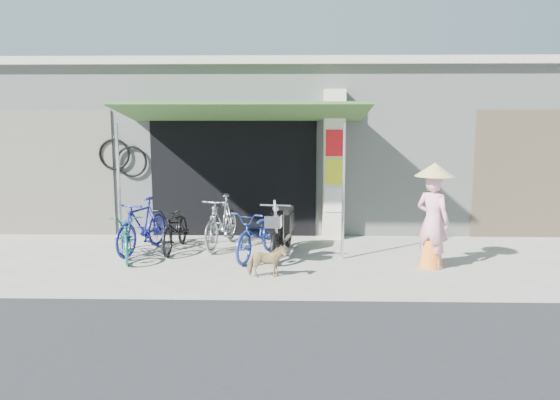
{
  "coord_description": "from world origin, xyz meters",
  "views": [
    {
      "loc": [
        0.05,
        -8.58,
        2.49
      ],
      "look_at": [
        -0.2,
        1.0,
        1.0
      ],
      "focal_mm": 35.0,
      "sensor_mm": 36.0,
      "label": 1
    }
  ],
  "objects_px": {
    "street_dog": "(267,262)",
    "nun": "(433,216)",
    "bike_black": "(176,228)",
    "moped": "(282,229)",
    "bike_teal": "(127,235)",
    "bike_navy": "(258,234)",
    "bike_silver": "(222,221)",
    "bike_blue": "(142,226)"
  },
  "relations": [
    {
      "from": "bike_teal",
      "to": "bike_navy",
      "type": "relative_size",
      "value": 0.93
    },
    {
      "from": "bike_teal",
      "to": "moped",
      "type": "height_order",
      "value": "moped"
    },
    {
      "from": "bike_black",
      "to": "bike_navy",
      "type": "bearing_deg",
      "value": -15.49
    },
    {
      "from": "bike_blue",
      "to": "street_dog",
      "type": "height_order",
      "value": "bike_blue"
    },
    {
      "from": "bike_black",
      "to": "bike_silver",
      "type": "xyz_separation_m",
      "value": [
        0.82,
        0.28,
        0.08
      ]
    },
    {
      "from": "nun",
      "to": "moped",
      "type": "bearing_deg",
      "value": 24.98
    },
    {
      "from": "bike_teal",
      "to": "moped",
      "type": "distance_m",
      "value": 2.74
    },
    {
      "from": "bike_teal",
      "to": "bike_blue",
      "type": "xyz_separation_m",
      "value": [
        0.16,
        0.42,
        0.09
      ]
    },
    {
      "from": "nun",
      "to": "bike_silver",
      "type": "bearing_deg",
      "value": 22.19
    },
    {
      "from": "bike_black",
      "to": "moped",
      "type": "height_order",
      "value": "moped"
    },
    {
      "from": "bike_navy",
      "to": "moped",
      "type": "xyz_separation_m",
      "value": [
        0.43,
        0.23,
        0.03
      ]
    },
    {
      "from": "bike_black",
      "to": "street_dog",
      "type": "height_order",
      "value": "bike_black"
    },
    {
      "from": "bike_navy",
      "to": "street_dog",
      "type": "distance_m",
      "value": 1.22
    },
    {
      "from": "bike_navy",
      "to": "moped",
      "type": "height_order",
      "value": "moped"
    },
    {
      "from": "bike_teal",
      "to": "bike_navy",
      "type": "xyz_separation_m",
      "value": [
        2.3,
        0.08,
        0.03
      ]
    },
    {
      "from": "nun",
      "to": "bike_navy",
      "type": "bearing_deg",
      "value": 31.75
    },
    {
      "from": "bike_blue",
      "to": "bike_silver",
      "type": "bearing_deg",
      "value": 35.17
    },
    {
      "from": "bike_silver",
      "to": "nun",
      "type": "distance_m",
      "value": 3.9
    },
    {
      "from": "bike_teal",
      "to": "bike_blue",
      "type": "height_order",
      "value": "bike_blue"
    },
    {
      "from": "bike_silver",
      "to": "nun",
      "type": "relative_size",
      "value": 0.95
    },
    {
      "from": "bike_blue",
      "to": "bike_navy",
      "type": "distance_m",
      "value": 2.17
    },
    {
      "from": "bike_blue",
      "to": "bike_navy",
      "type": "height_order",
      "value": "bike_blue"
    },
    {
      "from": "bike_black",
      "to": "bike_navy",
      "type": "height_order",
      "value": "bike_navy"
    },
    {
      "from": "moped",
      "to": "nun",
      "type": "bearing_deg",
      "value": -8.54
    },
    {
      "from": "bike_silver",
      "to": "bike_navy",
      "type": "distance_m",
      "value": 1.09
    },
    {
      "from": "bike_teal",
      "to": "bike_black",
      "type": "bearing_deg",
      "value": 21.62
    },
    {
      "from": "moped",
      "to": "bike_teal",
      "type": "bearing_deg",
      "value": -164.49
    },
    {
      "from": "street_dog",
      "to": "bike_teal",
      "type": "bearing_deg",
      "value": 60.11
    },
    {
      "from": "bike_teal",
      "to": "street_dog",
      "type": "height_order",
      "value": "bike_teal"
    },
    {
      "from": "bike_navy",
      "to": "nun",
      "type": "bearing_deg",
      "value": 9.37
    },
    {
      "from": "moped",
      "to": "nun",
      "type": "relative_size",
      "value": 1.04
    },
    {
      "from": "bike_teal",
      "to": "bike_black",
      "type": "height_order",
      "value": "bike_black"
    },
    {
      "from": "bike_black",
      "to": "nun",
      "type": "xyz_separation_m",
      "value": [
        4.47,
        -1.07,
        0.45
      ]
    },
    {
      "from": "bike_teal",
      "to": "bike_blue",
      "type": "distance_m",
      "value": 0.46
    },
    {
      "from": "bike_silver",
      "to": "bike_navy",
      "type": "xyz_separation_m",
      "value": [
        0.74,
        -0.8,
        -0.06
      ]
    },
    {
      "from": "street_dog",
      "to": "nun",
      "type": "relative_size",
      "value": 0.34
    },
    {
      "from": "bike_silver",
      "to": "moped",
      "type": "bearing_deg",
      "value": -12.12
    },
    {
      "from": "bike_black",
      "to": "moped",
      "type": "xyz_separation_m",
      "value": [
        1.99,
        -0.29,
        0.05
      ]
    },
    {
      "from": "bike_blue",
      "to": "bike_black",
      "type": "bearing_deg",
      "value": 34.6
    },
    {
      "from": "street_dog",
      "to": "nun",
      "type": "xyz_separation_m",
      "value": [
        2.69,
        0.64,
        0.61
      ]
    },
    {
      "from": "bike_teal",
      "to": "moped",
      "type": "bearing_deg",
      "value": -11.16
    },
    {
      "from": "bike_black",
      "to": "bike_silver",
      "type": "distance_m",
      "value": 0.87
    }
  ]
}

